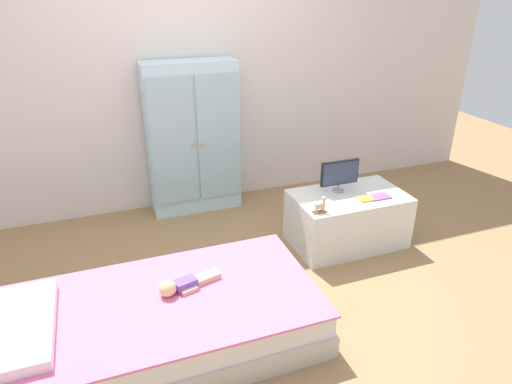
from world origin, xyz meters
TOP-DOWN VIEW (x-y plane):
  - ground_plane at (0.00, 0.00)m, footprint 10.00×10.00m
  - back_wall at (0.00, 1.57)m, footprint 6.40×0.05m
  - bed at (-0.56, -0.29)m, footprint 1.83×0.94m
  - pillow at (-1.27, -0.29)m, footprint 0.32×0.68m
  - doll at (-0.44, -0.24)m, footprint 0.39×0.17m
  - wardrobe at (0.04, 1.38)m, footprint 0.81×0.32m
  - tv_stand at (1.05, 0.33)m, footprint 0.89×0.54m
  - tv_monitor at (1.00, 0.43)m, footprint 0.33×0.10m
  - rocking_horse_toy at (0.69, 0.15)m, footprint 0.10×0.04m
  - book_yellow at (1.11, 0.21)m, footprint 0.12×0.09m
  - book_purple at (1.24, 0.21)m, footprint 0.16×0.11m

SIDE VIEW (x-z plane):
  - ground_plane at x=0.00m, z-range -0.02..0.00m
  - bed at x=-0.56m, z-range 0.00..0.30m
  - tv_stand at x=1.05m, z-range 0.00..0.43m
  - pillow at x=-1.27m, z-range 0.30..0.37m
  - doll at x=-0.44m, z-range 0.29..0.39m
  - book_purple at x=1.24m, z-range 0.43..0.45m
  - book_yellow at x=1.11m, z-range 0.43..0.45m
  - rocking_horse_toy at x=0.69m, z-range 0.43..0.56m
  - tv_monitor at x=1.00m, z-range 0.46..0.72m
  - wardrobe at x=0.04m, z-range 0.00..1.37m
  - back_wall at x=0.00m, z-range 0.00..2.70m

